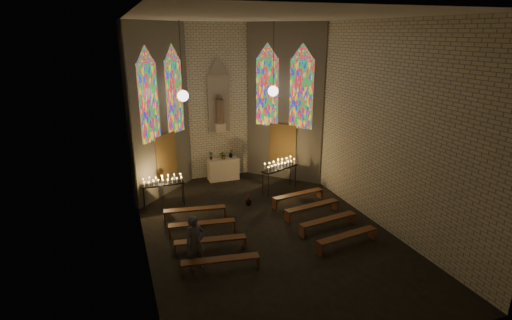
# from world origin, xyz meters

# --- Properties ---
(floor) EXTENTS (12.00, 12.00, 0.00)m
(floor) POSITION_xyz_m (0.00, 0.00, 0.00)
(floor) COLOR black
(floor) RESTS_ON ground
(room) EXTENTS (8.22, 12.43, 7.00)m
(room) POSITION_xyz_m (-0.00, 3.37, 3.72)
(room) COLOR beige
(room) RESTS_ON ground
(altar) EXTENTS (1.40, 0.60, 1.00)m
(altar) POSITION_xyz_m (0.00, 5.45, 0.50)
(altar) COLOR beige
(altar) RESTS_ON ground
(flower_vase_left) EXTENTS (0.21, 0.15, 0.37)m
(flower_vase_left) POSITION_xyz_m (-0.54, 5.54, 1.19)
(flower_vase_left) COLOR #4C723F
(flower_vase_left) RESTS_ON altar
(flower_vase_center) EXTENTS (0.37, 0.32, 0.39)m
(flower_vase_center) POSITION_xyz_m (0.03, 5.45, 1.20)
(flower_vase_center) COLOR #4C723F
(flower_vase_center) RESTS_ON altar
(flower_vase_right) EXTENTS (0.29, 0.26, 0.43)m
(flower_vase_right) POSITION_xyz_m (0.43, 5.53, 1.21)
(flower_vase_right) COLOR #4C723F
(flower_vase_right) RESTS_ON altar
(aisle_flower_pot) EXTENTS (0.28, 0.28, 0.44)m
(aisle_flower_pot) POSITION_xyz_m (0.16, 2.30, 0.22)
(aisle_flower_pot) COLOR #4C723F
(aisle_flower_pot) RESTS_ON ground
(votive_stand_left) EXTENTS (1.63, 0.41, 1.19)m
(votive_stand_left) POSITION_xyz_m (-3.00, 3.34, 1.02)
(votive_stand_left) COLOR black
(votive_stand_left) RESTS_ON ground
(votive_stand_right) EXTENTS (1.81, 1.07, 1.31)m
(votive_stand_right) POSITION_xyz_m (1.92, 3.28, 1.12)
(votive_stand_right) COLOR black
(votive_stand_right) RESTS_ON ground
(pew_left_0) EXTENTS (2.26, 0.63, 0.43)m
(pew_left_0) POSITION_xyz_m (-2.09, 1.79, 0.35)
(pew_left_0) COLOR #522E17
(pew_left_0) RESTS_ON ground
(pew_right_0) EXTENTS (2.26, 0.63, 0.43)m
(pew_right_0) POSITION_xyz_m (2.09, 1.79, 0.35)
(pew_right_0) COLOR #522E17
(pew_right_0) RESTS_ON ground
(pew_left_1) EXTENTS (2.26, 0.63, 0.43)m
(pew_left_1) POSITION_xyz_m (-2.09, 0.59, 0.35)
(pew_left_1) COLOR #522E17
(pew_left_1) RESTS_ON ground
(pew_right_1) EXTENTS (2.26, 0.63, 0.43)m
(pew_right_1) POSITION_xyz_m (2.09, 0.59, 0.35)
(pew_right_1) COLOR #522E17
(pew_right_1) RESTS_ON ground
(pew_left_2) EXTENTS (2.26, 0.63, 0.43)m
(pew_left_2) POSITION_xyz_m (-2.09, -0.61, 0.35)
(pew_left_2) COLOR #522E17
(pew_left_2) RESTS_ON ground
(pew_right_2) EXTENTS (2.26, 0.63, 0.43)m
(pew_right_2) POSITION_xyz_m (2.09, -0.61, 0.35)
(pew_right_2) COLOR #522E17
(pew_right_2) RESTS_ON ground
(pew_left_3) EXTENTS (2.26, 0.63, 0.43)m
(pew_left_3) POSITION_xyz_m (-2.09, -1.81, 0.35)
(pew_left_3) COLOR #522E17
(pew_left_3) RESTS_ON ground
(pew_right_3) EXTENTS (2.26, 0.63, 0.43)m
(pew_right_3) POSITION_xyz_m (2.09, -1.81, 0.35)
(pew_right_3) COLOR #522E17
(pew_right_3) RESTS_ON ground
(visitor) EXTENTS (0.68, 0.54, 1.65)m
(visitor) POSITION_xyz_m (-2.71, -1.37, 0.82)
(visitor) COLOR #4E4F59
(visitor) RESTS_ON ground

